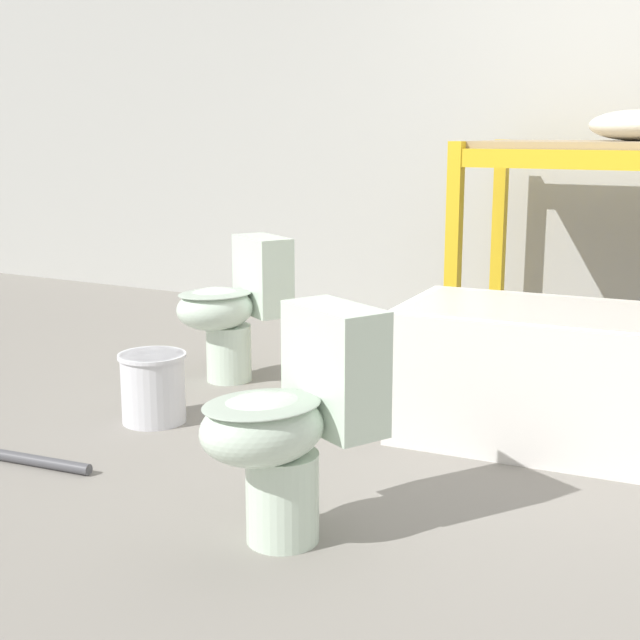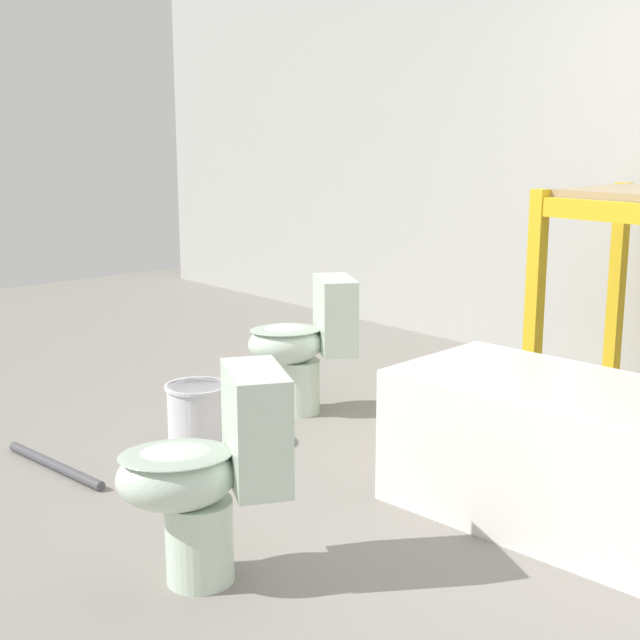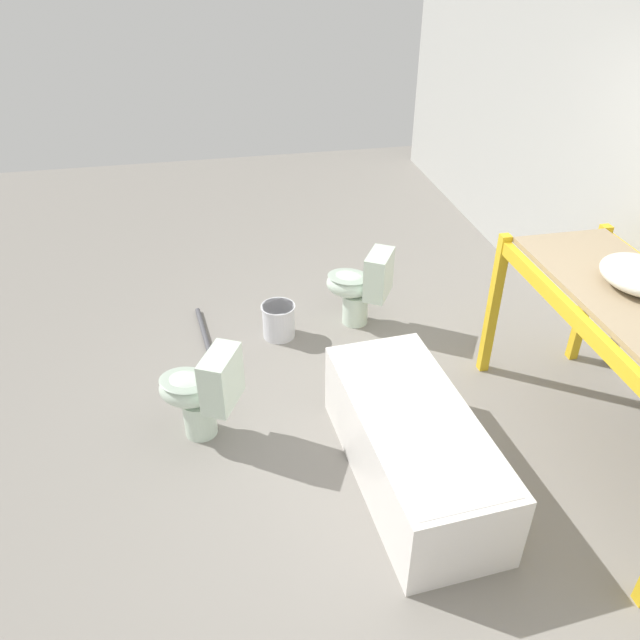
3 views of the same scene
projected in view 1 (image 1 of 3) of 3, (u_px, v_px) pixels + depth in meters
ground_plane at (533, 427)px, 3.67m from camera, size 12.00×12.00×0.00m
warehouse_wall_rear at (638, 55)px, 4.90m from camera, size 10.80×0.08×3.20m
sink_basin at (639, 125)px, 4.42m from camera, size 0.49×0.41×0.23m
bathtub_main at (603, 371)px, 3.38m from camera, size 1.58×0.76×0.53m
toilet_near at (235, 306)px, 4.30m from camera, size 0.55×0.62×0.69m
toilet_far at (293, 420)px, 2.61m from camera, size 0.52×0.62×0.69m
bucket_white at (153, 386)px, 3.71m from camera, size 0.28×0.28×0.29m
loose_pipe at (12, 457)px, 3.28m from camera, size 0.69×0.12×0.04m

